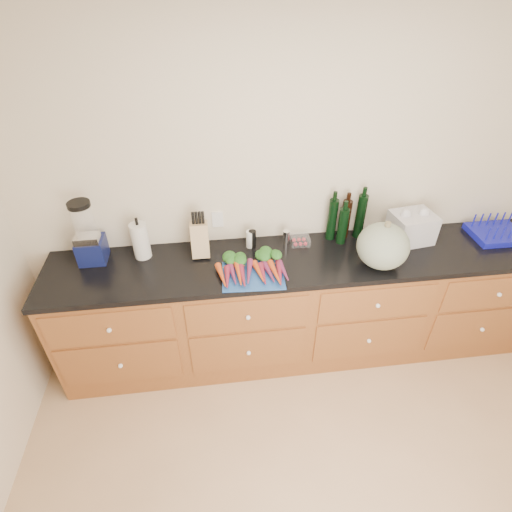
{
  "coord_description": "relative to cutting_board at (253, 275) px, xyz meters",
  "views": [
    {
      "loc": [
        -0.63,
        -0.89,
        2.64
      ],
      "look_at": [
        -0.37,
        1.2,
        1.06
      ],
      "focal_mm": 28.0,
      "sensor_mm": 36.0,
      "label": 1
    }
  ],
  "objects": [
    {
      "name": "dish_rack",
      "position": [
        1.89,
        0.24,
        0.03
      ],
      "size": [
        0.37,
        0.3,
        0.15
      ],
      "color": "#1215A3",
      "rests_on": "countertop"
    },
    {
      "name": "blender_appliance",
      "position": [
        -1.08,
        0.32,
        0.19
      ],
      "size": [
        0.18,
        0.18,
        0.46
      ],
      "color": "#0F1648",
      "rests_on": "countertop"
    },
    {
      "name": "grinder_salt",
      "position": [
        0.02,
        0.34,
        0.06
      ],
      "size": [
        0.06,
        0.06,
        0.13
      ],
      "primitive_type": "cylinder",
      "color": "silver",
      "rests_on": "countertop"
    },
    {
      "name": "squash",
      "position": [
        0.88,
        0.02,
        0.15
      ],
      "size": [
        0.35,
        0.35,
        0.31
      ],
      "primitive_type": "ellipsoid",
      "color": "slate",
      "rests_on": "countertop"
    },
    {
      "name": "paper_towel",
      "position": [
        -0.74,
        0.32,
        0.13
      ],
      "size": [
        0.12,
        0.12,
        0.26
      ],
      "primitive_type": "cylinder",
      "color": "silver",
      "rests_on": "countertop"
    },
    {
      "name": "wall_back",
      "position": [
        0.4,
        0.48,
        0.35
      ],
      "size": [
        4.1,
        0.05,
        2.6
      ],
      "primitive_type": "cube",
      "color": "beige",
      "rests_on": "ground"
    },
    {
      "name": "bottles",
      "position": [
        0.73,
        0.37,
        0.15
      ],
      "size": [
        0.29,
        0.15,
        0.34
      ],
      "color": "black",
      "rests_on": "countertop"
    },
    {
      "name": "grinder_pepper",
      "position": [
        0.04,
        0.34,
        0.06
      ],
      "size": [
        0.05,
        0.05,
        0.13
      ],
      "primitive_type": "cylinder",
      "color": "black",
      "rests_on": "countertop"
    },
    {
      "name": "canister_chrome",
      "position": [
        0.29,
        0.34,
        0.05
      ],
      "size": [
        0.05,
        0.05,
        0.11
      ],
      "primitive_type": "cylinder",
      "color": "white",
      "rests_on": "countertop"
    },
    {
      "name": "grocery_bag",
      "position": [
        1.21,
        0.28,
        0.1
      ],
      "size": [
        0.33,
        0.28,
        0.22
      ],
      "primitive_type": null,
      "rotation": [
        0.0,
        0.0,
        0.14
      ],
      "color": "silver",
      "rests_on": "countertop"
    },
    {
      "name": "tomato_box",
      "position": [
        0.39,
        0.33,
        0.03
      ],
      "size": [
        0.14,
        0.11,
        0.06
      ],
      "primitive_type": "cube",
      "color": "white",
      "rests_on": "countertop"
    },
    {
      "name": "countertop",
      "position": [
        0.4,
        0.16,
        -0.03
      ],
      "size": [
        3.64,
        0.62,
        0.04
      ],
      "primitive_type": "cube",
      "color": "black",
      "rests_on": "cabinets"
    },
    {
      "name": "carrots",
      "position": [
        -0.0,
        0.04,
        0.03
      ],
      "size": [
        0.46,
        0.34,
        0.07
      ],
      "color": "#D84C19",
      "rests_on": "cutting_board"
    },
    {
      "name": "knife_block",
      "position": [
        -0.34,
        0.3,
        0.12
      ],
      "size": [
        0.12,
        0.12,
        0.24
      ],
      "primitive_type": "cube",
      "color": "tan",
      "rests_on": "countertop"
    },
    {
      "name": "cutting_board",
      "position": [
        0.0,
        0.0,
        0.0
      ],
      "size": [
        0.42,
        0.33,
        0.01
      ],
      "primitive_type": "cube",
      "rotation": [
        0.0,
        0.0,
        -0.06
      ],
      "color": "#22509B",
      "rests_on": "countertop"
    },
    {
      "name": "cabinets",
      "position": [
        0.4,
        0.16,
        -0.49
      ],
      "size": [
        3.6,
        0.64,
        0.9
      ],
      "color": "brown",
      "rests_on": "ground"
    }
  ]
}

